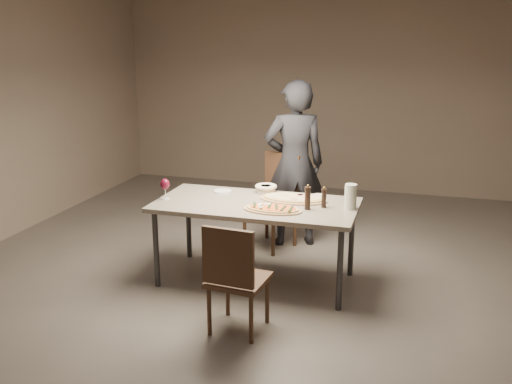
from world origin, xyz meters
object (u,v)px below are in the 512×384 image
(diner, at_px, (294,164))
(carafe, at_px, (351,197))
(bread_basket, at_px, (266,188))
(zucchini_pizza, at_px, (272,209))
(dining_table, at_px, (256,209))
(pepper_mill_left, at_px, (324,198))
(chair_near, at_px, (234,274))
(ham_pizza, at_px, (293,198))
(chair_far, at_px, (275,195))

(diner, bearing_deg, carafe, 102.63)
(bread_basket, bearing_deg, zucchini_pizza, -69.14)
(carafe, bearing_deg, dining_table, -176.09)
(zucchini_pizza, height_order, bread_basket, bread_basket)
(bread_basket, bearing_deg, diner, 80.49)
(bread_basket, height_order, diner, diner)
(pepper_mill_left, distance_m, diner, 1.14)
(dining_table, relative_size, chair_near, 2.05)
(pepper_mill_left, xyz_separation_m, chair_near, (-0.48, -1.01, -0.35))
(zucchini_pizza, relative_size, chair_near, 0.58)
(dining_table, height_order, carafe, carafe)
(dining_table, height_order, ham_pizza, ham_pizza)
(pepper_mill_left, bearing_deg, chair_far, 125.67)
(dining_table, xyz_separation_m, diner, (0.11, 1.06, 0.19))
(bread_basket, distance_m, diner, 0.72)
(zucchini_pizza, xyz_separation_m, carafe, (0.63, 0.25, 0.09))
(chair_far, xyz_separation_m, diner, (0.18, 0.09, 0.33))
(pepper_mill_left, relative_size, chair_far, 0.19)
(zucchini_pizza, xyz_separation_m, diner, (-0.09, 1.25, 0.12))
(diner, bearing_deg, bread_basket, 57.48)
(diner, bearing_deg, ham_pizza, 79.15)
(dining_table, bearing_deg, ham_pizza, 30.74)
(ham_pizza, relative_size, bread_basket, 2.97)
(ham_pizza, distance_m, pepper_mill_left, 0.35)
(dining_table, distance_m, carafe, 0.85)
(dining_table, xyz_separation_m, chair_near, (0.12, -0.98, -0.20))
(chair_near, height_order, chair_far, chair_far)
(carafe, distance_m, diner, 1.24)
(dining_table, bearing_deg, chair_near, -83.02)
(bread_basket, height_order, chair_near, chair_near)
(zucchini_pizza, xyz_separation_m, pepper_mill_left, (0.40, 0.22, 0.07))
(carafe, relative_size, diner, 0.12)
(bread_basket, xyz_separation_m, carafe, (0.84, -0.30, 0.06))
(zucchini_pizza, bearing_deg, diner, 76.17)
(dining_table, bearing_deg, bread_basket, 91.17)
(zucchini_pizza, xyz_separation_m, bread_basket, (-0.21, 0.55, 0.03))
(ham_pizza, distance_m, chair_near, 1.21)
(ham_pizza, height_order, diner, diner)
(chair_near, distance_m, chair_far, 1.96)
(dining_table, xyz_separation_m, carafe, (0.83, 0.06, 0.17))
(dining_table, relative_size, pepper_mill_left, 9.72)
(dining_table, height_order, diner, diner)
(zucchini_pizza, distance_m, chair_near, 0.84)
(carafe, distance_m, chair_far, 1.32)
(carafe, bearing_deg, ham_pizza, 167.04)
(bread_basket, xyz_separation_m, pepper_mill_left, (0.61, -0.33, 0.04))
(bread_basket, distance_m, chair_near, 1.38)
(dining_table, xyz_separation_m, chair_far, (-0.07, 0.97, -0.14))
(carafe, bearing_deg, zucchini_pizza, -158.58)
(pepper_mill_left, height_order, carafe, carafe)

